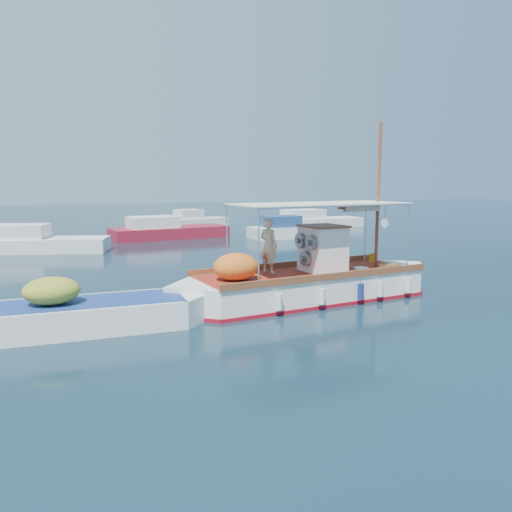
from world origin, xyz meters
name	(u,v)px	position (x,y,z in m)	size (l,w,h in m)	color
ground	(300,306)	(0.00, 0.00, 0.00)	(160.00, 160.00, 0.00)	black
fishing_caique	(308,284)	(0.65, 0.77, 0.56)	(10.31, 3.88, 6.36)	white
dinghy	(86,317)	(-6.64, -0.44, 0.37)	(7.19, 2.11, 1.75)	white
bg_boat_nw	(36,243)	(-9.23, 16.63, 0.49)	(7.86, 4.09, 1.80)	silver
bg_boat_n	(166,231)	(-1.03, 21.13, 0.49)	(8.64, 4.29, 1.80)	maroon
bg_boat_ne	(290,231)	(7.58, 18.77, 0.49)	(6.54, 2.67, 1.80)	silver
bg_boat_e	(313,222)	(12.66, 25.56, 0.49)	(8.88, 3.58, 1.80)	silver
bg_boat_far_n	(195,222)	(2.74, 28.85, 0.49)	(5.83, 3.61, 1.80)	silver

